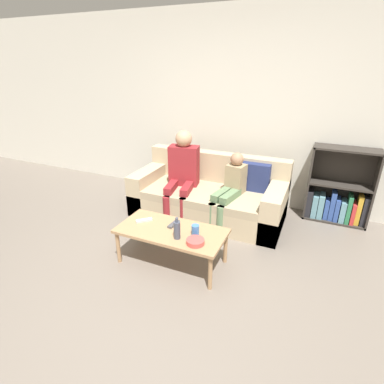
{
  "coord_description": "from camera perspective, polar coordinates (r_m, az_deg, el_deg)",
  "views": [
    {
      "loc": [
        1.18,
        -1.64,
        1.92
      ],
      "look_at": [
        -0.07,
        1.18,
        0.57
      ],
      "focal_mm": 28.0,
      "sensor_mm": 36.0,
      "label": 1
    }
  ],
  "objects": [
    {
      "name": "ground_plane",
      "position": [
        2.79,
        -9.16,
        -20.32
      ],
      "size": [
        22.0,
        22.0,
        0.0
      ],
      "primitive_type": "plane",
      "color": "#70665B"
    },
    {
      "name": "wall_back",
      "position": [
        4.32,
        8.05,
        15.12
      ],
      "size": [
        12.0,
        0.06,
        2.6
      ],
      "color": "beige",
      "rests_on": "ground_plane"
    },
    {
      "name": "couch",
      "position": [
        4.0,
        3.33,
        -0.89
      ],
      "size": [
        1.97,
        0.88,
        0.79
      ],
      "color": "tan",
      "rests_on": "ground_plane"
    },
    {
      "name": "bookshelf",
      "position": [
        4.26,
        25.99,
        -0.58
      ],
      "size": [
        0.76,
        0.28,
        0.98
      ],
      "color": "#332D28",
      "rests_on": "ground_plane"
    },
    {
      "name": "coffee_table",
      "position": [
        3.03,
        -3.95,
        -7.79
      ],
      "size": [
        1.09,
        0.52,
        0.39
      ],
      "color": "#A87F56",
      "rests_on": "ground_plane"
    },
    {
      "name": "person_adult",
      "position": [
        3.93,
        -1.8,
        4.55
      ],
      "size": [
        0.44,
        0.66,
        1.12
      ],
      "rotation": [
        0.0,
        0.0,
        0.18
      ],
      "color": "maroon",
      "rests_on": "ground_plane"
    },
    {
      "name": "person_child",
      "position": [
        3.7,
        7.3,
        0.9
      ],
      "size": [
        0.32,
        0.64,
        0.91
      ],
      "rotation": [
        0.0,
        0.0,
        -0.19
      ],
      "color": "#66845B",
      "rests_on": "ground_plane"
    },
    {
      "name": "cup_near",
      "position": [
        2.89,
        0.64,
        -7.25
      ],
      "size": [
        0.08,
        0.08,
        0.1
      ],
      "color": "#3D70B2",
      "rests_on": "coffee_table"
    },
    {
      "name": "tv_remote_0",
      "position": [
        3.08,
        -3.52,
        -6.11
      ],
      "size": [
        0.06,
        0.17,
        0.02
      ],
      "rotation": [
        0.0,
        0.0,
        -0.08
      ],
      "color": "#47474C",
      "rests_on": "coffee_table"
    },
    {
      "name": "tv_remote_1",
      "position": [
        3.19,
        -9.11,
        -5.34
      ],
      "size": [
        0.16,
        0.15,
        0.02
      ],
      "rotation": [
        0.0,
        0.0,
        -0.8
      ],
      "color": "#B7B7BC",
      "rests_on": "coffee_table"
    },
    {
      "name": "snack_bowl",
      "position": [
        2.78,
        0.64,
        -9.43
      ],
      "size": [
        0.17,
        0.17,
        0.05
      ],
      "color": "#DB4C47",
      "rests_on": "coffee_table"
    },
    {
      "name": "bottle",
      "position": [
        2.82,
        -2.88,
        -7.17
      ],
      "size": [
        0.06,
        0.06,
        0.22
      ],
      "color": "#424756",
      "rests_on": "coffee_table"
    }
  ]
}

